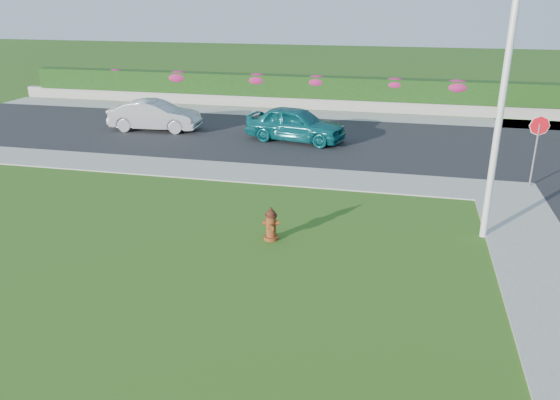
% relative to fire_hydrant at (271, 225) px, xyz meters
% --- Properties ---
extents(ground, '(120.00, 120.00, 0.00)m').
position_rel_fire_hydrant_xyz_m(ground, '(-0.85, -4.03, -0.39)').
color(ground, black).
rests_on(ground, ground).
extents(street_far, '(26.00, 8.00, 0.04)m').
position_rel_fire_hydrant_xyz_m(street_far, '(-5.85, 9.97, -0.37)').
color(street_far, black).
rests_on(street_far, ground).
extents(sidewalk_far, '(24.00, 2.00, 0.04)m').
position_rel_fire_hydrant_xyz_m(sidewalk_far, '(-6.85, 4.97, -0.37)').
color(sidewalk_far, gray).
rests_on(sidewalk_far, ground).
extents(curb_corner, '(2.00, 2.00, 0.04)m').
position_rel_fire_hydrant_xyz_m(curb_corner, '(6.15, 4.97, -0.37)').
color(curb_corner, gray).
rests_on(curb_corner, ground).
extents(sidewalk_beyond, '(34.00, 2.00, 0.04)m').
position_rel_fire_hydrant_xyz_m(sidewalk_beyond, '(-1.85, 14.97, -0.37)').
color(sidewalk_beyond, gray).
rests_on(sidewalk_beyond, ground).
extents(retaining_wall, '(34.00, 0.40, 0.60)m').
position_rel_fire_hydrant_xyz_m(retaining_wall, '(-1.85, 16.47, -0.09)').
color(retaining_wall, gray).
rests_on(retaining_wall, ground).
extents(hedge, '(32.00, 0.90, 1.10)m').
position_rel_fire_hydrant_xyz_m(hedge, '(-1.85, 16.57, 0.76)').
color(hedge, black).
rests_on(hedge, retaining_wall).
extents(fire_hydrant, '(0.43, 0.41, 0.83)m').
position_rel_fire_hydrant_xyz_m(fire_hydrant, '(0.00, 0.00, 0.00)').
color(fire_hydrant, '#50180C').
rests_on(fire_hydrant, ground).
extents(sedan_teal, '(4.32, 2.39, 1.39)m').
position_rel_fire_hydrant_xyz_m(sedan_teal, '(-1.35, 9.53, 0.34)').
color(sedan_teal, '#0C555C').
rests_on(sedan_teal, street_far).
extents(sedan_silver, '(4.03, 1.65, 1.30)m').
position_rel_fire_hydrant_xyz_m(sedan_silver, '(-7.77, 10.00, 0.30)').
color(sedan_silver, '#9FA2A6').
rests_on(sedan_silver, street_far).
extents(utility_pole, '(0.16, 0.16, 5.83)m').
position_rel_fire_hydrant_xyz_m(utility_pole, '(5.09, 1.39, 2.52)').
color(utility_pole, silver).
rests_on(utility_pole, ground).
extents(stop_sign, '(0.61, 0.12, 2.26)m').
position_rel_fire_hydrant_xyz_m(stop_sign, '(6.93, 5.66, 1.26)').
color(stop_sign, slate).
rests_on(stop_sign, ground).
extents(flower_clump_a, '(1.06, 0.68, 0.53)m').
position_rel_fire_hydrant_xyz_m(flower_clump_a, '(-13.13, 16.47, 1.10)').
color(flower_clump_a, '#A31B58').
rests_on(flower_clump_a, hedge).
extents(flower_clump_b, '(1.41, 0.91, 0.71)m').
position_rel_fire_hydrant_xyz_m(flower_clump_b, '(-9.34, 16.47, 1.02)').
color(flower_clump_b, '#A31B58').
rests_on(flower_clump_b, hedge).
extents(flower_clump_c, '(1.35, 0.86, 0.67)m').
position_rel_fire_hydrant_xyz_m(flower_clump_c, '(-4.85, 16.47, 1.04)').
color(flower_clump_c, '#A31B58').
rests_on(flower_clump_c, hedge).
extents(flower_clump_d, '(1.31, 0.84, 0.65)m').
position_rel_fire_hydrant_xyz_m(flower_clump_d, '(-1.68, 16.47, 1.05)').
color(flower_clump_d, '#A31B58').
rests_on(flower_clump_d, hedge).
extents(flower_clump_e, '(1.26, 0.81, 0.63)m').
position_rel_fire_hydrant_xyz_m(flower_clump_e, '(2.31, 16.47, 1.06)').
color(flower_clump_e, '#A31B58').
rests_on(flower_clump_e, hedge).
extents(flower_clump_f, '(1.40, 0.90, 0.70)m').
position_rel_fire_hydrant_xyz_m(flower_clump_f, '(5.32, 16.47, 1.03)').
color(flower_clump_f, '#A31B58').
rests_on(flower_clump_f, hedge).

